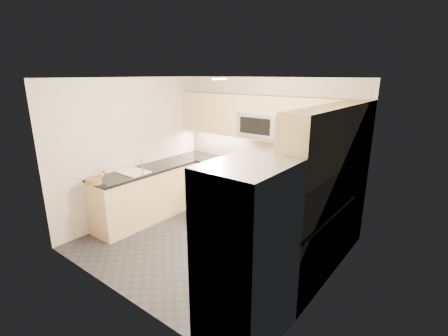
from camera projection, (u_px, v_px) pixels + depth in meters
floor at (210, 243)px, 5.08m from camera, size 3.60×3.20×0.00m
ceiling at (208, 78)px, 4.38m from camera, size 3.60×3.20×0.02m
wall_back at (266, 148)px, 5.94m from camera, size 3.60×0.02×2.50m
wall_front at (114, 199)px, 3.52m from camera, size 3.60×0.02×2.50m
wall_left at (133, 150)px, 5.79m from camera, size 0.02×3.20×2.50m
wall_right at (330, 194)px, 3.67m from camera, size 0.02×3.20×2.50m
base_cab_back_left at (211, 181)px, 6.58m from camera, size 1.42×0.60×0.90m
base_cab_back_right at (312, 208)px, 5.30m from camera, size 1.42×0.60×0.90m
base_cab_right at (306, 243)px, 4.18m from camera, size 0.60×1.70×0.90m
base_cab_peninsula at (147, 195)px, 5.84m from camera, size 0.60×2.00×0.90m
countertop_back_left at (210, 159)px, 6.45m from camera, size 1.42×0.63×0.04m
countertop_back_right at (314, 180)px, 5.16m from camera, size 1.42×0.63×0.04m
countertop_right at (309, 210)px, 4.05m from camera, size 0.63×1.70×0.04m
countertop_peninsula at (145, 170)px, 5.71m from camera, size 0.63×2.00×0.04m
upper_cab_back at (262, 117)px, 5.65m from camera, size 3.60×0.35×0.75m
upper_cab_right at (329, 138)px, 3.82m from camera, size 0.35×1.95×0.75m
backsplash_back at (266, 151)px, 5.95m from camera, size 3.60×0.01×0.51m
backsplash_right at (343, 188)px, 4.03m from camera, size 0.01×2.30×0.51m
gas_range at (255, 193)px, 5.92m from camera, size 0.76×0.65×0.91m
range_cooktop at (256, 169)px, 5.79m from camera, size 0.76×0.65×0.03m
oven_door_glass at (245, 199)px, 5.67m from camera, size 0.62×0.02×0.45m
oven_handle at (245, 185)px, 5.58m from camera, size 0.60×0.02×0.02m
microwave at (261, 125)px, 5.66m from camera, size 0.76×0.40×0.40m
microwave_door at (255, 126)px, 5.51m from camera, size 0.60×0.01×0.28m
refrigerator at (247, 254)px, 3.10m from camera, size 0.70×0.90×1.80m
fridge_handle_left at (205, 244)px, 3.17m from camera, size 0.02×0.02×1.20m
fridge_handle_right at (228, 231)px, 3.44m from camera, size 0.02×0.02×1.20m
sink_basin at (133, 176)px, 5.53m from camera, size 0.52×0.38×0.16m
faucet at (142, 167)px, 5.32m from camera, size 0.03×0.03×0.28m
utensil_bowl at (325, 178)px, 4.95m from camera, size 0.39×0.39×0.17m
cutting_board at (229, 163)px, 6.08m from camera, size 0.52×0.45×0.01m
fruit_basket at (94, 181)px, 4.95m from camera, size 0.29×0.29×0.09m
fruit_apple at (103, 173)px, 5.10m from camera, size 0.07×0.07×0.07m
fruit_pear at (101, 175)px, 5.00m from camera, size 0.08×0.08×0.08m
dish_towel_check at (242, 194)px, 5.63m from camera, size 0.16×0.06×0.32m
dish_towel_blue at (247, 195)px, 5.57m from camera, size 0.16×0.06×0.30m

